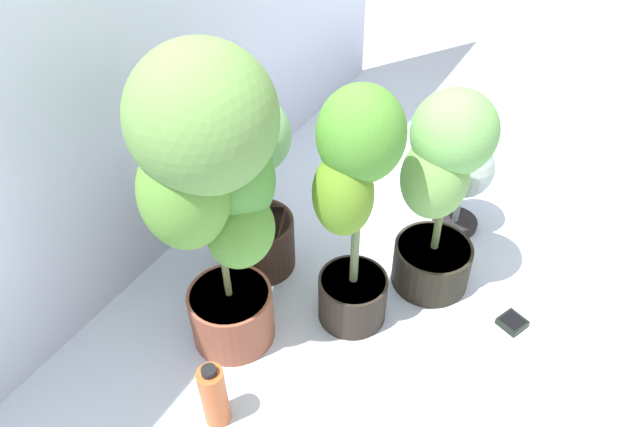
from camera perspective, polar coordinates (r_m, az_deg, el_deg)
ground_plane at (r=2.04m, az=5.68°, el=-10.16°), size 8.00×8.00×0.00m
potted_plant_center at (r=1.68m, az=3.33°, el=1.13°), size 0.35×0.33×0.87m
potted_plant_front_right at (r=1.89m, az=11.68°, el=2.38°), size 0.35×0.30×0.76m
potted_plant_back_center at (r=1.96m, az=-6.79°, el=3.01°), size 0.39×0.38×0.70m
potted_plant_back_left at (r=1.56m, az=-10.42°, el=3.29°), size 0.53×0.52×1.02m
hygrometer_box at (r=2.11m, az=18.12°, el=-10.00°), size 0.11×0.11×0.03m
floor_fan at (r=2.27m, az=13.80°, el=3.84°), size 0.26×0.26×0.39m
nutrient_bottle at (r=1.75m, az=-10.24°, el=-16.99°), size 0.08×0.08×0.24m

